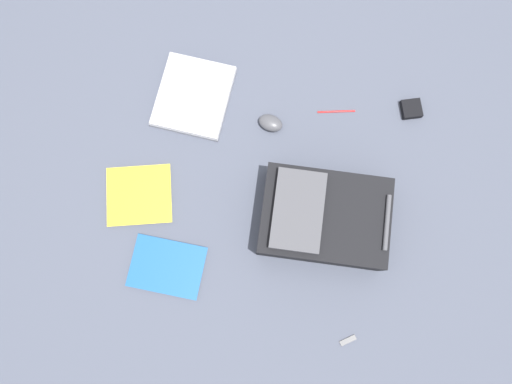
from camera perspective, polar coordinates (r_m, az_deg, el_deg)
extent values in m
plane|color=#4C5160|center=(1.74, 0.81, 0.80)|extent=(3.84, 3.84, 0.00)
cube|color=black|center=(1.67, 8.29, -3.10)|extent=(0.34, 0.46, 0.13)
cube|color=#4C4C51|center=(1.58, 5.17, -2.25)|extent=(0.28, 0.18, 0.03)
cylinder|color=#4C4C51|center=(1.64, 15.69, -3.60)|extent=(0.19, 0.03, 0.02)
cube|color=#929296|center=(1.85, -7.60, 11.43)|extent=(0.32, 0.28, 0.02)
cube|color=#B7B7BC|center=(1.84, -7.67, 11.62)|extent=(0.31, 0.28, 0.01)
cube|color=silver|center=(1.78, -14.00, -0.41)|extent=(0.26, 0.28, 0.02)
cube|color=yellow|center=(1.77, -14.08, -0.35)|extent=(0.27, 0.28, 0.00)
cube|color=silver|center=(1.73, -10.75, -8.94)|extent=(0.19, 0.25, 0.02)
cube|color=#1E5999|center=(1.72, -10.82, -8.93)|extent=(0.19, 0.26, 0.00)
ellipsoid|color=#4C4C51|center=(1.79, 1.78, 8.42)|extent=(0.08, 0.10, 0.04)
cylinder|color=red|center=(1.85, 9.78, 9.69)|extent=(0.04, 0.14, 0.01)
cube|color=black|center=(1.91, 18.41, 9.59)|extent=(0.09, 0.09, 0.03)
cube|color=black|center=(1.75, 11.16, -17.34)|extent=(0.05, 0.06, 0.01)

